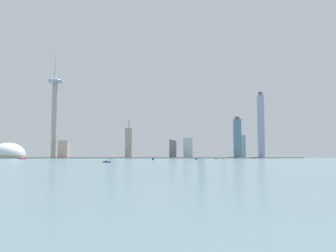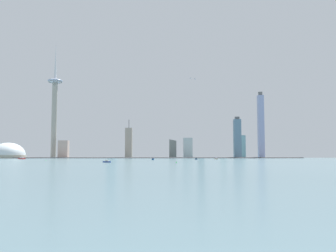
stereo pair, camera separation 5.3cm
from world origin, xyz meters
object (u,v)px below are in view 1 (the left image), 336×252
Objects in this scene: skyscraper_4 at (173,147)px; skyscraper_9 at (223,141)px; channel_buoy_0 at (46,160)px; boat_4 at (216,159)px; airplane at (191,79)px; skyscraper_1 at (242,147)px; skyscraper_7 at (186,138)px; skyscraper_2 at (237,138)px; stadium_dome at (8,155)px; skyscraper_3 at (129,143)px; observation_tower at (55,104)px; skyscraper_6 at (201,128)px; skyscraper_8 at (112,133)px; skyscraper_5 at (64,149)px; boat_3 at (153,159)px; boat_1 at (22,158)px; skyscraper_10 at (261,126)px; boat_0 at (107,162)px; channel_buoy_1 at (176,162)px; boat_2 at (196,159)px; skyscraper_0 at (188,148)px.

skyscraper_4 is 158.45m from skyscraper_9.
skyscraper_4 is 447.18m from channel_buoy_0.
boat_4 is at bearing 22.08° from channel_buoy_0.
skyscraper_1 is at bearing -158.81° from airplane.
skyscraper_2 is at bearing -23.18° from skyscraper_7.
skyscraper_3 is (317.14, 40.42, 34.15)m from stadium_dome.
stadium_dome is 380.03m from channel_buoy_0.
observation_tower reaches higher than skyscraper_6.
skyscraper_7 is 219.82m from skyscraper_8.
skyscraper_5 is (147.58, -1.28, 15.83)m from stadium_dome.
skyscraper_2 is 468.49m from skyscraper_5.
boat_3 is 0.66× the size of boat_4.
boat_3 is (131.15, -359.01, -71.69)m from skyscraper_8.
skyscraper_3 is 299.90m from boat_1.
observation_tower is 571.35m from skyscraper_10.
skyscraper_3 is at bearing 176.46° from skyscraper_10.
skyscraper_3 is at bearing -165.71° from skyscraper_6.
boat_0 reaches higher than boat_4.
observation_tower reaches higher than boat_0.
observation_tower is 2.32× the size of skyscraper_7.
skyscraper_8 is (-376.26, 51.56, 41.64)m from skyscraper_1.
skyscraper_7 reaches higher than skyscraper_5.
boat_0 is (184.90, -447.57, -22.14)m from skyscraper_5.
skyscraper_2 is 183.64m from skyscraper_4.
observation_tower is at bearing -117.51° from boat_4.
airplane is (14.53, -27.44, 165.54)m from skyscraper_7.
skyscraper_10 reaches higher than skyscraper_1.
boat_1 is 1.04× the size of boat_4.
skyscraper_2 is 1.04× the size of skyscraper_9.
stadium_dome is 192.87m from boat_1.
skyscraper_5 reaches higher than boat_4.
skyscraper_7 is 475.89m from channel_buoy_0.
boat_4 is 8.57× the size of channel_buoy_1.
channel_buoy_1 is at bearing -73.23° from skyscraper_8.
skyscraper_10 reaches higher than skyscraper_5.
airplane is (-32.27, -55.03, 133.91)m from skyscraper_6.
skyscraper_10 is at bearing -9.72° from skyscraper_4.
skyscraper_2 is at bearing 0.68° from stadium_dome.
skyscraper_9 is 573.20m from channel_buoy_0.
skyscraper_6 reaches higher than boat_3.
observation_tower reaches higher than channel_buoy_1.
observation_tower reaches higher than boat_2.
skyscraper_0 is 0.33× the size of skyscraper_8.
skyscraper_10 is 6.50× the size of airplane.
skyscraper_7 is (-46.79, -27.59, -31.62)m from skyscraper_6.
boat_2 is (332.93, -218.45, -22.18)m from skyscraper_5.
skyscraper_4 is at bearing -12.43° from skyscraper_8.
observation_tower is 591.09m from channel_buoy_1.
skyscraper_4 is (325.83, 41.85, -119.39)m from observation_tower.
skyscraper_8 is at bearing 163.49° from skyscraper_0.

